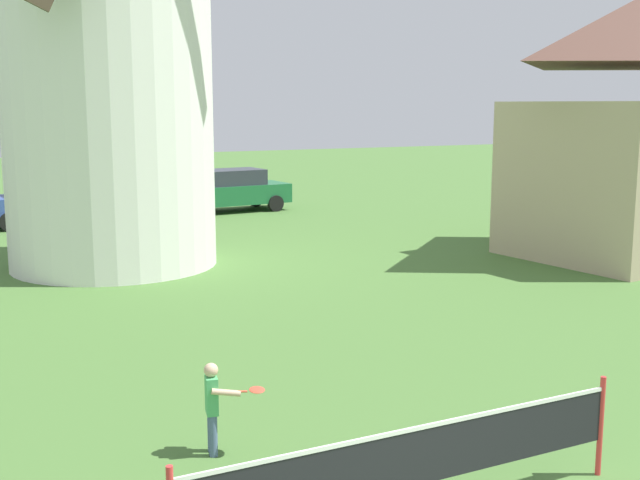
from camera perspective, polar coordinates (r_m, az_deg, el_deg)
tennis_net at (r=7.75m, az=6.88°, el=-15.19°), size 4.74×0.06×1.10m
player_far at (r=9.25m, az=-7.56°, el=-11.45°), size 0.66×0.56×1.07m
parked_car_blue at (r=27.82m, az=-18.70°, el=2.73°), size 4.62×2.24×1.56m
parked_car_green at (r=29.69m, az=-6.52°, el=3.59°), size 4.50×2.13×1.56m
chapel at (r=22.46m, az=21.80°, el=7.34°), size 6.76×5.27×7.60m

